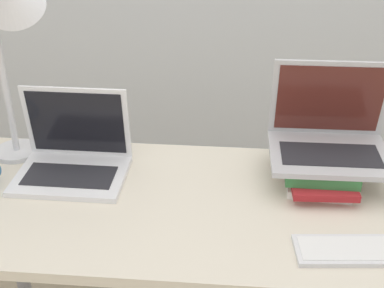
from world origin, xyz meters
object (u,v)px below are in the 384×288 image
at_px(laptop_left, 73,158).
at_px(wireless_keyboard, 353,250).
at_px(desk_lamp, 11,19).
at_px(book_stack, 319,170).
at_px(laptop_on_books, 329,136).

xyz_separation_m(laptop_left, wireless_keyboard, (0.76, -0.30, -0.04)).
relative_size(laptop_left, desk_lamp, 0.54).
height_order(book_stack, desk_lamp, desk_lamp).
relative_size(book_stack, desk_lamp, 0.45).
height_order(laptop_left, book_stack, laptop_left).
relative_size(laptop_left, wireless_keyboard, 1.11).
distance_m(laptop_left, wireless_keyboard, 0.82).
bearing_deg(desk_lamp, wireless_keyboard, -21.48).
relative_size(laptop_left, laptop_on_books, 0.94).
relative_size(laptop_on_books, wireless_keyboard, 1.18).
xyz_separation_m(laptop_left, laptop_on_books, (0.74, 0.05, 0.08)).
bearing_deg(desk_lamp, book_stack, -3.22).
distance_m(book_stack, laptop_on_books, 0.10).
bearing_deg(wireless_keyboard, desk_lamp, 158.52).
relative_size(wireless_keyboard, desk_lamp, 0.48).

